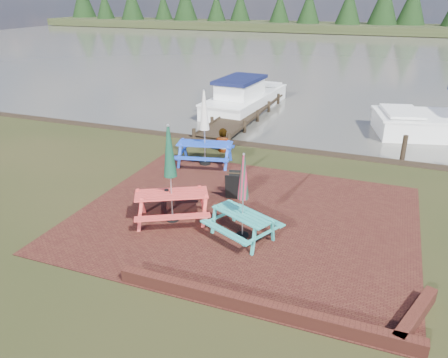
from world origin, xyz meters
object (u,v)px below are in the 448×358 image
picnic_table_red (171,189)px  picnic_table_blue (205,140)px  picnic_table_teal (243,210)px  chalkboard (235,186)px  person (223,129)px  boat_jetty (245,99)px  jetty (244,113)px

picnic_table_red → picnic_table_blue: (-0.84, 4.15, 0.00)m
picnic_table_teal → chalkboard: size_ratio=2.69×
person → boat_jetty: bearing=-81.6°
picnic_table_blue → chalkboard: 3.04m
picnic_table_teal → chalkboard: (-0.93, 2.05, -0.35)m
picnic_table_red → person: (-0.76, 5.68, -0.01)m
picnic_table_teal → picnic_table_blue: bearing=149.5°
picnic_table_teal → picnic_table_red: bearing=-159.0°
jetty → person: size_ratio=4.93×
picnic_table_blue → boat_jetty: size_ratio=0.38×
boat_jetty → person: person is taller
boat_jetty → picnic_table_red: bearing=-75.4°
picnic_table_teal → person: bearing=141.4°
boat_jetty → chalkboard: bearing=-68.3°
boat_jetty → person: (1.56, -7.24, 0.52)m
picnic_table_red → chalkboard: (1.13, 1.89, -0.50)m
person → jetty: bearing=-83.6°
picnic_table_blue → person: size_ratio=1.45×
picnic_table_teal → jetty: picnic_table_teal is taller
picnic_table_teal → person: 6.49m
picnic_table_blue → jetty: (-0.89, 6.98, -0.82)m
picnic_table_teal → picnic_table_red: (-2.05, 0.17, 0.15)m
picnic_table_red → jetty: picnic_table_red is taller
jetty → person: 5.59m
picnic_table_teal → jetty: bearing=134.2°
picnic_table_teal → picnic_table_blue: 5.20m
picnic_table_teal → jetty: size_ratio=0.25×
chalkboard → picnic_table_teal: bearing=-77.5°
picnic_table_teal → picnic_table_red: picnic_table_red is taller
picnic_table_blue → boat_jetty: bearing=87.1°
picnic_table_teal → picnic_table_blue: picnic_table_blue is taller
jetty → picnic_table_teal: bearing=-71.5°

